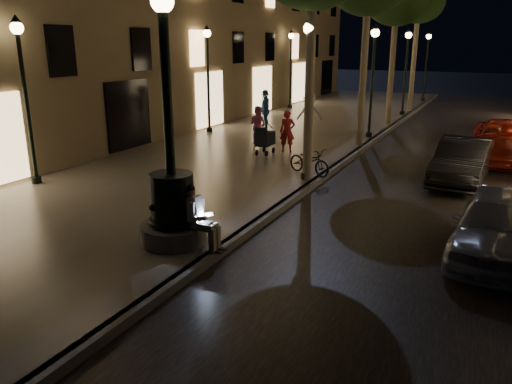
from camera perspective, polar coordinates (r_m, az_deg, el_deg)
The scene contains 24 objects.
ground at distance 22.06m, azimuth 12.83°, elevation 5.17°, with size 120.00×120.00×0.00m, color black.
cobble_lane at distance 21.59m, azimuth 20.60°, elevation 4.30°, with size 6.00×45.00×0.02m, color black.
promenade at distance 23.26m, azimuth 3.19°, elevation 6.40°, with size 8.00×45.00×0.20m, color slate.
curb_strip at distance 22.04m, azimuth 12.85°, elevation 5.43°, with size 0.25×45.00×0.20m, color #59595B.
fountain_lamppost at distance 10.46m, azimuth -9.57°, elevation -0.50°, with size 1.40×1.40×5.21m.
seated_man_laptop at distance 10.23m, azimuth -6.68°, elevation -2.61°, with size 0.95×0.32×1.32m.
tree_third at distance 26.66m, azimuth 15.79°, elevation 20.19°, with size 3.00×3.00×7.20m.
tree_far at distance 32.56m, azimuth 18.11°, elevation 19.79°, with size 3.00×3.00×7.50m.
lamp_curb_a at distance 15.04m, azimuth 5.99°, elevation 12.72°, with size 0.36×0.36×4.81m.
lamp_curb_b at distance 22.71m, azimuth 13.23°, elevation 13.72°, with size 0.36×0.36×4.81m.
lamp_curb_c at distance 30.54m, azimuth 16.82°, elevation 14.13°, with size 0.36×0.36×4.81m.
lamp_curb_d at distance 38.45m, azimuth 18.94°, elevation 14.35°, with size 0.36×0.36×4.81m.
lamp_left_a at distance 15.93m, azimuth -25.03°, elevation 11.50°, with size 0.36×0.36×4.81m.
lamp_left_b at distance 23.57m, azimuth -5.54°, elevation 14.16°, with size 0.36×0.36×4.81m.
lamp_left_c at distance 32.51m, azimuth 4.01°, elevation 14.90°, with size 0.36×0.36×4.81m.
stroller at distance 18.80m, azimuth 1.05°, elevation 6.08°, with size 0.51×1.16×1.18m.
car_front at distance 11.37m, azimuth 25.95°, elevation -3.36°, with size 1.63×4.06×1.38m, color #9DA0A5.
car_second at distance 16.96m, azimuth 22.50°, elevation 3.25°, with size 1.45×4.15×1.37m, color black.
car_third at distance 20.82m, azimuth 26.65°, elevation 5.21°, with size 2.46×5.33×1.48m, color maroon.
pedestrian_red at distance 19.25m, azimuth 3.61°, elevation 6.93°, with size 0.58×0.38×1.59m, color #AC2224.
pedestrian_pink at distance 20.82m, azimuth 0.20°, elevation 7.67°, with size 0.76×0.59×1.57m, color #CE6DA7.
pedestrian_white at distance 23.49m, azimuth 6.15°, elevation 8.95°, with size 1.19×0.68×1.84m, color silver.
pedestrian_blue at distance 24.07m, azimuth 1.08°, elevation 9.33°, with size 1.13×0.47×1.92m, color #2A5F9C.
bicycle at distance 16.02m, azimuth 6.11°, elevation 3.53°, with size 0.57×1.64×0.86m, color black.
Camera 1 is at (4.90, -6.08, 4.28)m, focal length 35.00 mm.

